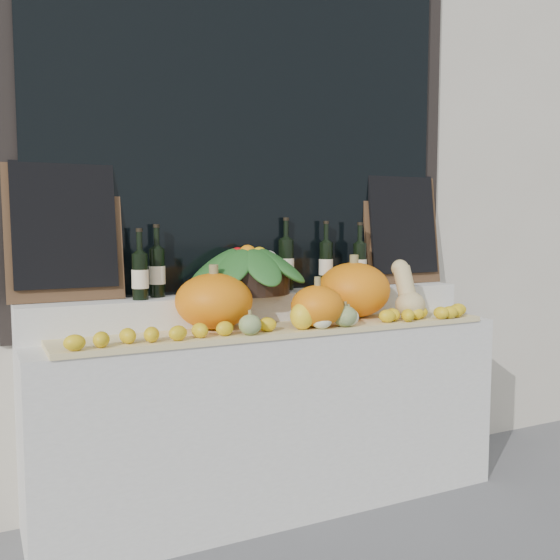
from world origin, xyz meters
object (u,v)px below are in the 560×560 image
object	(u,v)px
pumpkin_left	(214,301)
produce_bowl	(248,269)
butternut_squash	(407,294)
wine_bottle_tall	(286,264)
pumpkin_right	(354,290)

from	to	relation	value
pumpkin_left	produce_bowl	world-z (taller)	produce_bowl
pumpkin_left	produce_bowl	bearing A→B (deg)	34.93
pumpkin_left	butternut_squash	distance (m)	1.01
wine_bottle_tall	pumpkin_left	bearing A→B (deg)	-153.93
produce_bowl	pumpkin_left	bearing A→B (deg)	-145.07
butternut_squash	pumpkin_left	bearing A→B (deg)	173.59
pumpkin_right	produce_bowl	size ratio (longest dim) A/B	0.59
pumpkin_right	produce_bowl	bearing A→B (deg)	164.31
pumpkin_right	butternut_squash	size ratio (longest dim) A/B	1.27
pumpkin_left	wine_bottle_tall	world-z (taller)	wine_bottle_tall
pumpkin_left	produce_bowl	distance (m)	0.32
pumpkin_right	produce_bowl	xyz separation A→B (m)	(-0.53, 0.15, 0.12)
produce_bowl	wine_bottle_tall	xyz separation A→B (m)	(0.25, 0.07, 0.01)
wine_bottle_tall	pumpkin_right	bearing A→B (deg)	-38.28
pumpkin_right	pumpkin_left	bearing A→B (deg)	-178.58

